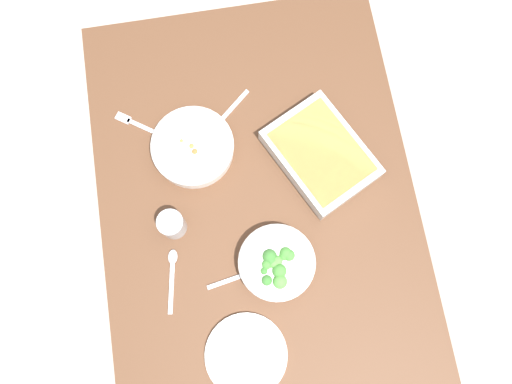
% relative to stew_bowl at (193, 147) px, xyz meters
% --- Properties ---
extents(ground_plane, '(6.00, 6.00, 0.00)m').
position_rel_stew_bowl_xyz_m(ground_plane, '(-0.15, -0.16, -0.77)').
color(ground_plane, '#B2A899').
extents(dining_table, '(1.20, 0.90, 0.74)m').
position_rel_stew_bowl_xyz_m(dining_table, '(-0.15, -0.16, -0.12)').
color(dining_table, brown).
rests_on(dining_table, ground_plane).
extents(stew_bowl, '(0.24, 0.24, 0.06)m').
position_rel_stew_bowl_xyz_m(stew_bowl, '(0.00, 0.00, 0.00)').
color(stew_bowl, white).
rests_on(stew_bowl, dining_table).
extents(broccoli_bowl, '(0.21, 0.21, 0.07)m').
position_rel_stew_bowl_xyz_m(broccoli_bowl, '(-0.36, -0.18, -0.00)').
color(broccoli_bowl, white).
rests_on(broccoli_bowl, dining_table).
extents(baking_dish, '(0.37, 0.33, 0.06)m').
position_rel_stew_bowl_xyz_m(baking_dish, '(-0.08, -0.36, 0.00)').
color(baking_dish, silver).
rests_on(baking_dish, dining_table).
extents(drink_cup, '(0.07, 0.07, 0.08)m').
position_rel_stew_bowl_xyz_m(drink_cup, '(-0.21, 0.09, 0.01)').
color(drink_cup, '#B2BCC6').
rests_on(drink_cup, dining_table).
extents(side_plate, '(0.22, 0.22, 0.01)m').
position_rel_stew_bowl_xyz_m(side_plate, '(-0.59, -0.06, -0.03)').
color(side_plate, white).
rests_on(side_plate, dining_table).
extents(spoon_by_stew, '(0.13, 0.14, 0.01)m').
position_rel_stew_bowl_xyz_m(spoon_by_stew, '(0.09, -0.10, -0.03)').
color(spoon_by_stew, silver).
rests_on(spoon_by_stew, dining_table).
extents(spoon_by_broccoli, '(0.05, 0.18, 0.01)m').
position_rel_stew_bowl_xyz_m(spoon_by_broccoli, '(-0.38, -0.09, -0.03)').
color(spoon_by_broccoli, silver).
rests_on(spoon_by_broccoli, dining_table).
extents(spoon_spare, '(0.18, 0.05, 0.01)m').
position_rel_stew_bowl_xyz_m(spoon_spare, '(-0.34, 0.11, -0.03)').
color(spoon_spare, silver).
rests_on(spoon_spare, dining_table).
extents(fork_on_table, '(0.12, 0.16, 0.01)m').
position_rel_stew_bowl_xyz_m(fork_on_table, '(0.10, 0.15, -0.03)').
color(fork_on_table, silver).
rests_on(fork_on_table, dining_table).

